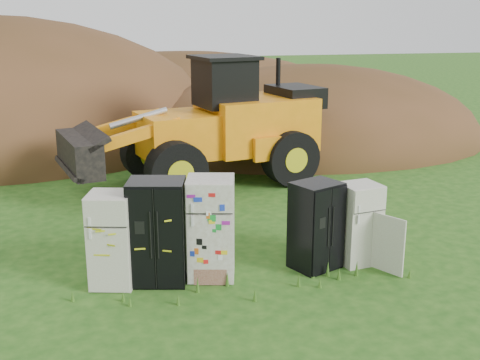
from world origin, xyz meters
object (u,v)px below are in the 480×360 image
(fridge_black_right, at_px, (316,226))
(fridge_black_side, at_px, (158,232))
(fridge_open_door, at_px, (358,224))
(fridge_leftmost, at_px, (112,240))
(fridge_sticker, at_px, (211,228))
(wheel_loader, at_px, (195,122))

(fridge_black_right, bearing_deg, fridge_black_side, 154.88)
(fridge_black_side, relative_size, fridge_open_door, 1.19)
(fridge_leftmost, xyz_separation_m, fridge_black_side, (0.81, -0.03, 0.10))
(fridge_sticker, xyz_separation_m, fridge_black_right, (2.01, -0.03, -0.10))
(fridge_open_door, bearing_deg, fridge_black_side, 170.21)
(fridge_leftmost, relative_size, fridge_black_side, 0.90)
(fridge_sticker, height_order, wheel_loader, wheel_loader)
(fridge_open_door, bearing_deg, wheel_loader, 99.93)
(fridge_leftmost, relative_size, fridge_open_door, 1.07)
(fridge_leftmost, distance_m, fridge_open_door, 4.69)
(fridge_sticker, bearing_deg, fridge_open_door, 13.64)
(fridge_black_side, bearing_deg, fridge_black_right, 11.84)
(wheel_loader, bearing_deg, fridge_black_right, -91.21)
(fridge_black_side, xyz_separation_m, wheel_loader, (1.63, 6.22, 0.85))
(fridge_sticker, relative_size, wheel_loader, 0.25)
(fridge_sticker, distance_m, fridge_black_right, 2.02)
(wheel_loader, bearing_deg, fridge_sticker, -109.47)
(fridge_black_side, bearing_deg, wheel_loader, 87.89)
(fridge_black_right, relative_size, fridge_open_door, 1.06)
(fridge_open_door, bearing_deg, fridge_sticker, 170.50)
(fridge_open_door, distance_m, wheel_loader, 6.68)
(fridge_black_right, height_order, wheel_loader, wheel_loader)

